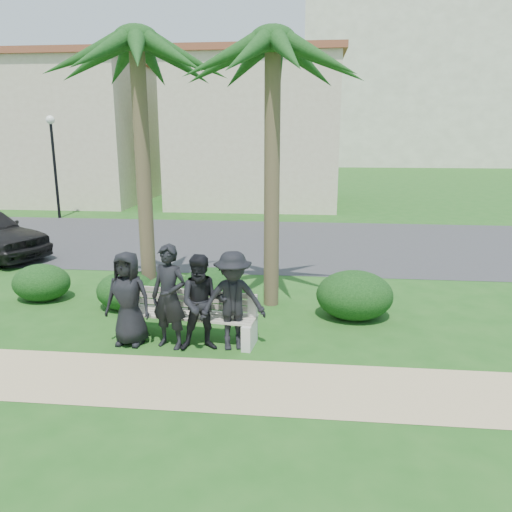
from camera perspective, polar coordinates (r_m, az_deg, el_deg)
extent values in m
plane|color=#1D5017|center=(9.28, -5.06, -8.94)|extent=(160.00, 160.00, 0.00)
cube|color=tan|center=(7.69, -7.66, -14.10)|extent=(30.00, 1.60, 0.01)
cube|color=#2D2D30|center=(16.86, 0.05, 1.61)|extent=(160.00, 8.00, 0.01)
cube|color=#C1B191|center=(29.72, -22.06, 12.76)|extent=(10.00, 8.00, 7.00)
cube|color=brown|center=(29.93, -22.73, 19.73)|extent=(10.40, 8.40, 0.30)
cube|color=#C1B191|center=(26.52, 0.12, 13.72)|extent=(8.00, 8.00, 7.00)
cube|color=brown|center=(26.76, 0.12, 21.56)|extent=(8.40, 8.40, 0.30)
cube|color=beige|center=(64.89, 17.83, 18.96)|extent=(26.00, 18.00, 20.00)
cylinder|color=black|center=(23.07, -21.96, 8.97)|extent=(0.12, 0.12, 4.00)
sphere|color=white|center=(23.02, -22.45, 14.19)|extent=(0.36, 0.36, 0.36)
cube|color=#A29A88|center=(8.93, -7.82, -6.84)|extent=(2.46, 0.86, 0.04)
cube|color=#A29A88|center=(9.06, -7.52, -4.82)|extent=(2.39, 0.35, 0.28)
cube|color=beige|center=(9.33, -14.56, -7.76)|extent=(0.23, 0.57, 0.44)
cube|color=beige|center=(8.82, -0.58, -8.57)|extent=(0.23, 0.57, 0.44)
imported|color=black|center=(8.87, -14.39, -4.73)|extent=(0.85, 0.59, 1.65)
imported|color=black|center=(8.57, -9.89, -4.62)|extent=(0.76, 0.61, 1.80)
imported|color=black|center=(8.41, -6.13, -5.35)|extent=(0.92, 0.79, 1.66)
imported|color=black|center=(8.41, -2.64, -5.14)|extent=(1.23, 0.90, 1.71)
ellipsoid|color=black|center=(11.96, -23.33, -2.70)|extent=(1.26, 1.04, 0.82)
ellipsoid|color=black|center=(10.79, -14.65, -3.76)|extent=(1.23, 1.02, 0.80)
ellipsoid|color=black|center=(10.47, -9.65, -4.13)|extent=(1.19, 0.98, 0.78)
ellipsoid|color=black|center=(10.40, -5.08, -3.70)|extent=(1.41, 1.16, 0.92)
ellipsoid|color=black|center=(10.09, 11.20, -4.25)|extent=(1.51, 1.25, 0.99)
cylinder|color=brown|center=(10.96, -12.73, 8.95)|extent=(0.32, 0.32, 5.42)
cylinder|color=brown|center=(10.26, 1.83, 8.69)|extent=(0.32, 0.32, 5.32)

